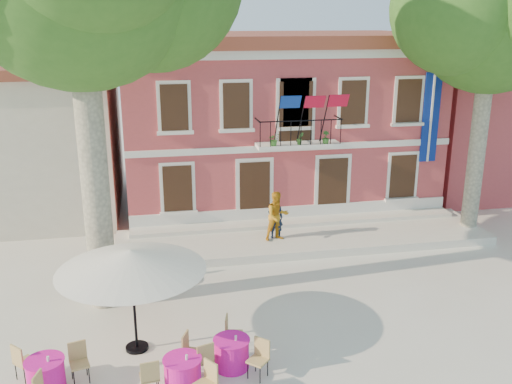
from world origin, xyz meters
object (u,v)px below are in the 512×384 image
Objects in this scene: cafe_table_0 at (183,372)px; cafe_table_2 at (46,373)px; pedestrian_orange at (277,216)px; cafe_table_1 at (232,352)px; pedestrian_navy at (276,218)px; cafe_table_3 at (136,274)px; plane_tree_east at (493,16)px; patio_umbrella at (131,261)px.

cafe_table_2 is (-3.06, 0.52, 0.00)m from cafe_table_0.
pedestrian_orange is 8.77m from cafe_table_0.
cafe_table_1 and cafe_table_2 have the same top height.
pedestrian_navy is at bearing 69.55° from cafe_table_1.
cafe_table_3 is (-5.08, -2.50, -0.64)m from pedestrian_navy.
pedestrian_navy is 7.93m from cafe_table_1.
cafe_table_0 is (-3.99, -7.77, -0.79)m from pedestrian_orange.
cafe_table_3 is (1.97, 4.96, 0.00)m from cafe_table_2.
plane_tree_east is 15.01m from cafe_table_1.
plane_tree_east reaches higher than pedestrian_navy.
pedestrian_orange is at bearing 62.82° from cafe_table_0.
pedestrian_navy is 0.84× the size of cafe_table_3.
patio_umbrella is at bearing 151.01° from cafe_table_1.
plane_tree_east is 15.30m from patio_umbrella.
cafe_table_3 is (-12.88, -2.37, -7.79)m from plane_tree_east.
cafe_table_0 is (-11.78, -7.86, -7.79)m from plane_tree_east.
pedestrian_navy is 0.85× the size of cafe_table_2.
cafe_table_2 is 5.34m from cafe_table_3.
cafe_table_1 is 0.99× the size of cafe_table_3.
cafe_table_2 is at bearing -146.01° from pedestrian_orange.
pedestrian_orange is at bearing 97.02° from pedestrian_navy.
pedestrian_navy is (5.04, 6.14, -1.40)m from patio_umbrella.
patio_umbrella is (-12.84, -6.01, -5.75)m from plane_tree_east.
cafe_table_2 is 0.99× the size of cafe_table_3.
plane_tree_east is at bearing 34.55° from cafe_table_1.
pedestrian_orange reaches higher than cafe_table_1.
patio_umbrella is at bearing 55.31° from pedestrian_navy.
cafe_table_3 is at bearing -167.64° from pedestrian_orange.
pedestrian_navy is at bearing 46.68° from cafe_table_2.
pedestrian_navy is 0.82× the size of cafe_table_0.
pedestrian_orange is at bearing 45.76° from cafe_table_2.
pedestrian_navy is 0.83× the size of pedestrian_orange.
cafe_table_0 and cafe_table_2 have the same top height.
cafe_table_1 is (1.22, 0.59, 0.00)m from cafe_table_0.
cafe_table_1 is at bearing 25.78° from cafe_table_0.
cafe_table_1 is at bearing -122.88° from pedestrian_orange.
cafe_table_0 is at bearing -146.29° from plane_tree_east.
pedestrian_orange is 7.73m from cafe_table_1.
plane_tree_east is at bearing 26.30° from cafe_table_2.
cafe_table_1 and cafe_table_3 have the same top height.
pedestrian_orange is at bearing 68.90° from cafe_table_1.
pedestrian_navy is 10.29m from cafe_table_2.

